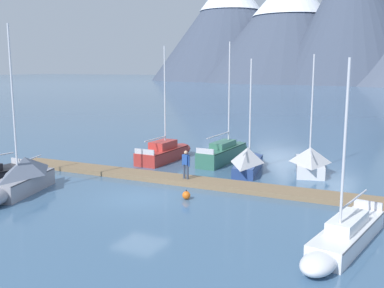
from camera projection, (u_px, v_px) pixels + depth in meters
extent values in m
plane|color=#426689|center=(140.00, 199.00, 23.34)|extent=(700.00, 700.00, 0.00)
cone|color=#424C60|center=(230.00, 26.00, 243.91)|extent=(86.32, 86.32, 58.75)
cone|color=#424C60|center=(290.00, 27.00, 214.52)|extent=(85.86, 85.86, 51.66)
cone|color=#424C60|center=(352.00, 12.00, 186.24)|extent=(58.57, 58.57, 58.96)
cube|color=#846B4C|center=(177.00, 179.00, 26.83)|extent=(24.23, 2.33, 0.30)
cylinder|color=#38383D|center=(171.00, 182.00, 26.22)|extent=(23.22, 0.87, 0.24)
cylinder|color=#38383D|center=(182.00, 177.00, 27.45)|extent=(23.22, 0.87, 0.24)
cube|color=black|center=(27.00, 162.00, 31.92)|extent=(0.21, 1.75, 0.27)
cube|color=silver|center=(19.00, 162.00, 27.87)|extent=(1.51, 0.26, 0.36)
cube|color=#93939E|center=(23.00, 184.00, 24.44)|extent=(2.60, 4.64, 0.95)
cube|color=#424247|center=(22.00, 177.00, 24.37)|extent=(2.61, 4.56, 0.06)
cylinder|color=silver|center=(13.00, 103.00, 23.31)|extent=(0.10, 0.10, 8.04)
cylinder|color=silver|center=(29.00, 159.00, 25.02)|extent=(0.73, 2.33, 0.08)
pyramid|color=slate|center=(25.00, 166.00, 24.60)|extent=(2.60, 3.86, 0.98)
cube|color=#B2332D|center=(162.00, 155.00, 32.73)|extent=(1.75, 4.86, 0.91)
ellipsoid|color=#B2332D|center=(180.00, 149.00, 35.15)|extent=(1.48, 1.94, 0.86)
cube|color=#501614|center=(162.00, 149.00, 32.66)|extent=(1.79, 4.76, 0.06)
cylinder|color=silver|center=(165.00, 98.00, 32.42)|extent=(0.10, 0.10, 7.39)
cylinder|color=silver|center=(155.00, 139.00, 31.70)|extent=(0.10, 2.73, 0.08)
cube|color=#C03A35|center=(163.00, 145.00, 32.71)|extent=(1.22, 2.19, 0.57)
cube|color=silver|center=(144.00, 152.00, 30.57)|extent=(1.55, 0.11, 0.36)
cube|color=#336B56|center=(222.00, 155.00, 32.35)|extent=(1.56, 5.72, 1.08)
ellipsoid|color=#336B56|center=(239.00, 148.00, 35.08)|extent=(1.26, 1.71, 1.03)
cube|color=#163027|center=(222.00, 148.00, 32.27)|extent=(1.60, 5.60, 0.06)
cylinder|color=silver|center=(229.00, 94.00, 32.60)|extent=(0.10, 0.10, 7.52)
cylinder|color=silver|center=(218.00, 135.00, 31.50)|extent=(0.16, 3.61, 0.08)
cube|color=#3A7560|center=(223.00, 144.00, 32.35)|extent=(1.06, 2.58, 0.42)
cube|color=silver|center=(205.00, 151.00, 29.83)|extent=(1.30, 0.13, 0.36)
cube|color=navy|center=(248.00, 166.00, 29.44)|extent=(2.29, 5.18, 0.71)
ellipsoid|color=navy|center=(254.00, 158.00, 32.13)|extent=(1.47, 2.03, 0.67)
cube|color=#121D39|center=(248.00, 162.00, 29.39)|extent=(2.31, 5.09, 0.06)
cylinder|color=silver|center=(250.00, 110.00, 29.21)|extent=(0.10, 0.10, 6.62)
cylinder|color=silver|center=(246.00, 152.00, 28.34)|extent=(0.62, 2.68, 0.08)
pyramid|color=silver|center=(248.00, 155.00, 28.94)|extent=(2.34, 4.24, 0.97)
cube|color=silver|center=(310.00, 167.00, 29.25)|extent=(2.76, 4.76, 0.76)
ellipsoid|color=silver|center=(308.00, 159.00, 31.69)|extent=(1.80, 1.97, 0.73)
cube|color=slate|center=(310.00, 161.00, 29.19)|extent=(2.77, 4.68, 0.06)
cylinder|color=silver|center=(312.00, 108.00, 28.97)|extent=(0.10, 0.10, 6.85)
cylinder|color=silver|center=(311.00, 152.00, 28.03)|extent=(0.80, 2.79, 0.08)
pyramid|color=silver|center=(310.00, 155.00, 28.78)|extent=(2.77, 3.95, 0.96)
cube|color=white|center=(348.00, 235.00, 17.29)|extent=(2.18, 5.68, 0.73)
ellipsoid|color=white|center=(318.00, 263.00, 14.83)|extent=(1.39, 1.99, 0.69)
cube|color=slate|center=(348.00, 227.00, 17.24)|extent=(2.20, 5.58, 0.06)
cylinder|color=silver|center=(344.00, 149.00, 15.86)|extent=(0.10, 0.10, 6.38)
cylinder|color=silver|center=(354.00, 199.00, 17.53)|extent=(0.60, 3.21, 0.08)
cube|color=white|center=(348.00, 222.00, 17.08)|extent=(1.30, 2.61, 0.44)
cube|color=silver|center=(368.00, 205.00, 19.34)|extent=(1.18, 0.29, 0.36)
cylinder|color=#384256|center=(188.00, 172.00, 26.20)|extent=(0.14, 0.14, 0.86)
cylinder|color=#384256|center=(184.00, 171.00, 26.36)|extent=(0.14, 0.14, 0.86)
cube|color=#234793|center=(186.00, 160.00, 26.16)|extent=(0.42, 0.31, 0.60)
sphere|color=tan|center=(186.00, 152.00, 26.09)|extent=(0.22, 0.22, 0.22)
cylinder|color=#234793|center=(189.00, 161.00, 26.01)|extent=(0.09, 0.09, 0.62)
cylinder|color=#234793|center=(183.00, 160.00, 26.33)|extent=(0.09, 0.09, 0.62)
sphere|color=orange|center=(186.00, 195.00, 23.26)|extent=(0.43, 0.43, 0.43)
cylinder|color=#262628|center=(186.00, 191.00, 23.22)|extent=(0.06, 0.06, 0.08)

